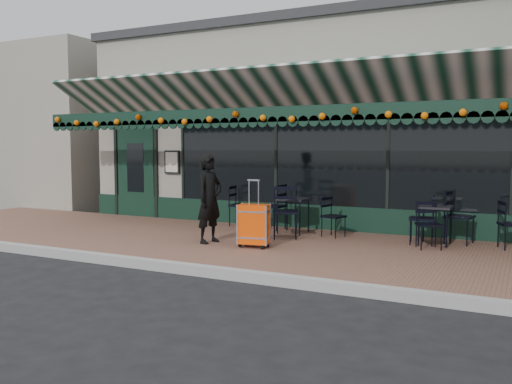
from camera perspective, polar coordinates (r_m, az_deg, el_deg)
The scene contains 16 objects.
ground at distance 7.87m, azimuth -3.42°, elevation -8.91°, with size 80.00×80.00×0.00m, color black.
sidewalk at distance 9.59m, azimuth 2.63°, elevation -5.95°, with size 18.00×4.00×0.15m, color brown.
curb at distance 7.78m, azimuth -3.72°, elevation -8.49°, with size 18.00×0.16×0.15m, color #9E9E99.
restaurant_building at distance 14.95m, azimuth 11.91°, elevation 6.26°, with size 12.00×9.60×4.50m.
neighbor_building_left at distance 22.30m, azimuth -22.43°, elevation 5.81°, with size 12.00×8.00×4.80m, color gray.
woman at distance 9.65m, azimuth -4.92°, elevation -0.72°, with size 0.57×0.38×1.58m, color black.
suitcase at distance 9.21m, azimuth -0.23°, elevation -3.50°, with size 0.55×0.37×1.15m.
cafe_table_a at distance 9.95m, azimuth 18.34°, elevation -1.79°, with size 0.55×0.55×0.68m.
cafe_table_b at distance 10.74m, azimuth 3.94°, elevation -1.03°, with size 0.56×0.56×0.70m.
chair_a_left at distance 9.96m, azimuth 17.04°, elevation -2.76°, with size 0.44×0.44×0.88m, color black, non-canonical shape.
chair_a_right at distance 10.22m, azimuth 20.62°, elevation -2.51°, with size 0.47×0.47×0.94m, color black, non-canonical shape.
chair_a_front at distance 9.54m, azimuth 17.74°, elevation -3.35°, with size 0.40×0.40×0.80m, color black, non-canonical shape.
chair_b_left at distance 11.20m, azimuth 1.75°, elevation -1.54°, with size 0.48×0.48×0.96m, color black, non-canonical shape.
chair_b_right at distance 10.39m, azimuth 8.16°, elevation -2.60°, with size 0.38×0.38×0.77m, color black, non-canonical shape.
chair_b_front at distance 10.12m, azimuth 3.09°, elevation -2.15°, with size 0.49×0.49×0.98m, color black, non-canonical shape.
chair_solo at distance 11.73m, azimuth -1.65°, elevation -1.44°, with size 0.44×0.44×0.88m, color black, non-canonical shape.
Camera 1 is at (3.85, -6.60, 1.86)m, focal length 38.00 mm.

